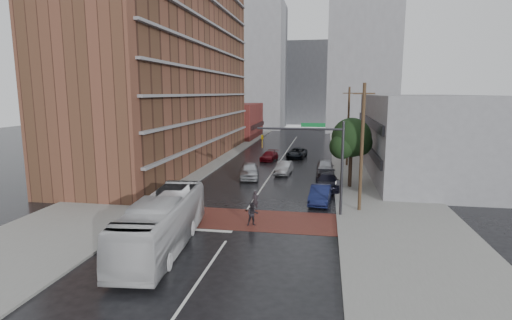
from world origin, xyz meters
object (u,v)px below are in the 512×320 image
Objects in this scene: suv_travel at (297,153)px; car_parked_far at (325,167)px; transit_bus at (163,223)px; pedestrian_b at (253,214)px; car_travel_a at (249,171)px; pedestrian_a at (255,201)px; car_travel_b at (284,168)px; car_parked_mid at (327,181)px; car_parked_near at (320,194)px; car_travel_c at (269,156)px.

car_parked_far reaches higher than suv_travel.
suv_travel is at bearing 75.69° from transit_bus.
car_travel_a is at bearing 84.62° from pedestrian_b.
pedestrian_a is 0.35× the size of car_travel_b.
pedestrian_b is at bearing -116.13° from car_parked_mid.
car_travel_b is 8.13m from car_parked_mid.
car_parked_mid is at bearing -69.24° from suv_travel.
car_parked_far reaches higher than car_parked_near.
car_travel_c is 17.38m from car_parked_mid.
pedestrian_a is 23.77m from car_travel_c.
car_parked_far is at bearing 88.95° from car_parked_mid.
pedestrian_b is 8.11m from car_parked_near.
pedestrian_b is 0.32× the size of car_parked_mid.
pedestrian_a reaches higher than car_travel_b.
transit_bus is at bearing -102.70° from car_travel_a.
car_travel_a is at bearing 80.63° from transit_bus.
car_travel_a is 9.07m from car_parked_mid.
car_travel_a reaches higher than car_parked_mid.
car_travel_c is at bearing 78.72° from car_travel_a.
transit_bus is 9.69m from pedestrian_a.
pedestrian_b is 15.77m from car_travel_a.
car_travel_c is 0.91× the size of car_parked_far.
car_travel_b is 0.96× the size of car_parked_near.
car_travel_b is (0.30, 18.43, -0.11)m from pedestrian_b.
pedestrian_b is 0.35× the size of car_parked_far.
suv_travel is (1.38, 26.59, -0.08)m from pedestrian_a.
car_travel_c is (0.51, 11.99, -0.23)m from car_travel_a.
car_travel_a is at bearing -155.03° from car_parked_far.
pedestrian_b is 30.37m from suv_travel.
car_parked_near is at bearing -73.43° from suv_travel.
car_parked_far is (-0.22, 7.59, 0.05)m from car_parked_mid.
car_travel_b reaches higher than car_travel_c.
pedestrian_a is 5.85m from car_parked_near.
car_travel_c is at bearing 113.73° from car_parked_near.
car_parked_near is at bearing 27.40° from pedestrian_a.
car_parked_near is 0.96× the size of car_parked_far.
transit_bus is 6.83× the size of pedestrian_b.
car_parked_near is (3.69, -23.67, 0.05)m from suv_travel.
pedestrian_a is 16.67m from car_parked_far.
pedestrian_b is 0.33× the size of suv_travel.
car_parked_mid is (8.36, -3.52, -0.10)m from car_travel_a.
car_parked_mid is at bearing 88.06° from car_parked_near.
pedestrian_b reaches higher than car_parked_mid.
car_travel_a reaches higher than car_travel_c.
car_parked_mid is (7.85, -15.51, 0.13)m from car_travel_c.
car_parked_mid is (4.27, -18.43, 0.06)m from suv_travel.
transit_bus is at bearing -97.22° from car_travel_b.
pedestrian_b is at bearing -85.26° from pedestrian_a.
transit_bus is 23.92m from car_travel_b.
car_parked_far is (8.15, 4.08, -0.04)m from car_travel_a.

